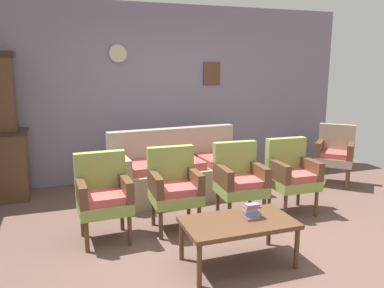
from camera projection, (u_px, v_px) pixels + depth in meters
name	position (u px, v px, depth m)	size (l,w,h in m)	color
ground_plane	(223.00, 247.00, 3.81)	(7.68, 7.68, 0.00)	brown
wall_back_with_decor	(157.00, 93.00, 5.97)	(6.40, 0.09, 2.70)	gray
floral_couch	(180.00, 172.00, 5.31)	(1.93, 0.93, 0.90)	gray
armchair_row_middle	(103.00, 193.00, 3.89)	(0.54, 0.51, 0.90)	#849947
armchair_near_couch_end	(174.00, 185.00, 4.16)	(0.53, 0.50, 0.90)	#849947
armchair_by_doorway	(239.00, 178.00, 4.41)	(0.54, 0.51, 0.90)	#849947
armchair_near_cabinet	(291.00, 172.00, 4.64)	(0.53, 0.50, 0.90)	#849947
wingback_chair_by_fireplace	(335.00, 152.00, 5.74)	(0.71, 0.71, 0.90)	gray
coffee_table	(238.00, 225.00, 3.41)	(1.00, 0.56, 0.42)	brown
book_stack_on_table	(251.00, 211.00, 3.44)	(0.16, 0.12, 0.14)	#A34F63
floor_vase_by_wall	(324.00, 153.00, 6.66)	(0.22, 0.22, 0.55)	brown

